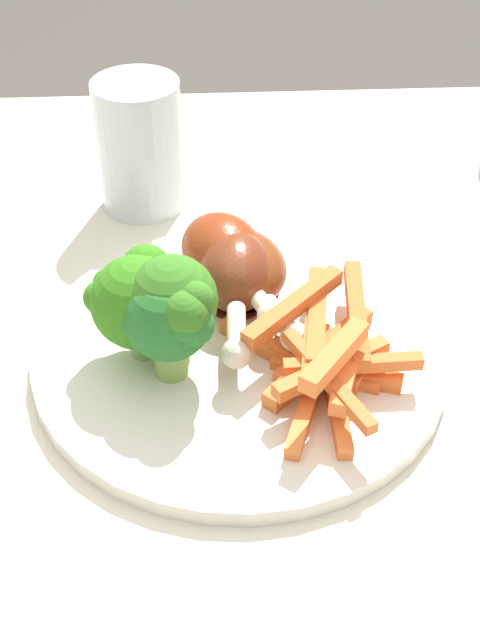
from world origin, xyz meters
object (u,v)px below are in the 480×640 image
dinner_plate (240,350)px  chicken_drumstick_near (225,256)px  carrot_fries_pile (323,353)px  dining_table (282,429)px  chicken_drumstick_far (245,270)px  broccoli_floret_back (167,320)px  water_glass (140,146)px  broccoli_floret_front (175,303)px  chicken_drumstick_extra (236,277)px  broccoli_floret_middle (136,298)px

dinner_plate → chicken_drumstick_near: (-0.01, 0.06, 0.03)m
carrot_fries_pile → dining_table: bearing=106.0°
dining_table → chicken_drumstick_far: 0.14m
chicken_drumstick_far → chicken_drumstick_near: bearing=135.1°
dining_table → chicken_drumstick_far: bearing=138.3°
dinner_plate → broccoli_floret_back: 0.07m
dining_table → chicken_drumstick_near: 0.15m
dinner_plate → water_glass: size_ratio=2.54×
broccoli_floret_front → chicken_drumstick_extra: bearing=56.1°
dining_table → broccoli_floret_front: 0.18m
chicken_drumstick_near → dining_table: bearing=-42.8°
dining_table → dinner_plate: dinner_plate is taller
broccoli_floret_middle → chicken_drumstick_far: bearing=37.9°
broccoli_floret_front → carrot_fries_pile: 0.10m
dinner_plate → chicken_drumstick_far: (0.01, 0.05, 0.03)m
broccoli_floret_front → broccoli_floret_middle: 0.03m
dinner_plate → broccoli_floret_front: bearing=-155.7°
water_glass → dining_table: bearing=-58.2°
broccoli_floret_front → broccoli_floret_back: size_ratio=1.09×
broccoli_floret_front → chicken_drumstick_near: broccoli_floret_front is taller
dining_table → chicken_drumstick_extra: chicken_drumstick_extra is taller
broccoli_floret_back → chicken_drumstick_extra: 0.08m
dining_table → carrot_fries_pile: (0.02, -0.06, 0.13)m
dining_table → broccoli_floret_front: bearing=-148.8°
dinner_plate → chicken_drumstick_far: size_ratio=2.14×
water_glass → chicken_drumstick_extra: bearing=-65.7°
dinner_plate → dining_table: bearing=38.3°
dinner_plate → chicken_drumstick_far: bearing=83.2°
chicken_drumstick_extra → chicken_drumstick_near: bearing=104.9°
water_glass → broccoli_floret_front: bearing=-82.0°
carrot_fries_pile → chicken_drumstick_near: bearing=121.2°
chicken_drumstick_far → chicken_drumstick_extra: (-0.01, -0.01, 0.00)m
carrot_fries_pile → chicken_drumstick_extra: chicken_drumstick_extra is taller
broccoli_floret_front → water_glass: 0.21m
water_glass → dinner_plate: bearing=-70.2°
water_glass → carrot_fries_pile: bearing=-61.8°
carrot_fries_pile → dinner_plate: bearing=149.1°
chicken_drumstick_far → broccoli_floret_back: bearing=-123.6°
broccoli_floret_back → chicken_drumstick_extra: broccoli_floret_back is taller
chicken_drumstick_near → chicken_drumstick_extra: size_ratio=0.97×
dining_table → chicken_drumstick_near: chicken_drumstick_near is taller
broccoli_floret_middle → chicken_drumstick_extra: size_ratio=0.59×
dining_table → broccoli_floret_back: (-0.08, -0.05, 0.16)m
dining_table → broccoli_floret_front: size_ratio=15.91×
broccoli_floret_back → chicken_drumstick_far: (0.05, 0.08, -0.02)m
broccoli_floret_front → chicken_drumstick_extra: broccoli_floret_front is taller
dining_table → broccoli_floret_middle: 0.19m
chicken_drumstick_extra → broccoli_floret_back: bearing=-123.8°
broccoli_floret_back → chicken_drumstick_extra: size_ratio=0.59×
chicken_drumstick_near → water_glass: size_ratio=1.12×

